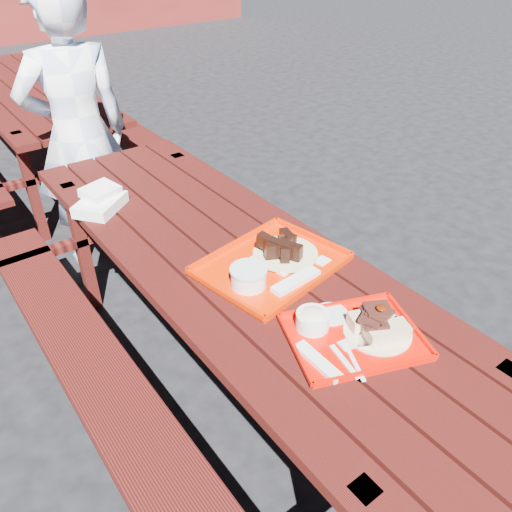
{
  "coord_description": "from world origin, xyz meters",
  "views": [
    {
      "loc": [
        -0.87,
        -1.32,
        1.81
      ],
      "look_at": [
        0.0,
        -0.15,
        0.82
      ],
      "focal_mm": 35.0,
      "sensor_mm": 36.0,
      "label": 1
    }
  ],
  "objects_px": {
    "picnic_table_far": "(28,112)",
    "near_tray": "(352,328)",
    "person": "(79,135)",
    "far_tray": "(272,264)",
    "picnic_table_near": "(234,292)"
  },
  "relations": [
    {
      "from": "picnic_table_far",
      "to": "near_tray",
      "type": "bearing_deg",
      "value": -89.42
    },
    {
      "from": "picnic_table_near",
      "to": "person",
      "type": "height_order",
      "value": "person"
    },
    {
      "from": "near_tray",
      "to": "picnic_table_far",
      "type": "bearing_deg",
      "value": 90.58
    },
    {
      "from": "picnic_table_near",
      "to": "person",
      "type": "xyz_separation_m",
      "value": [
        -0.06,
        1.43,
        0.24
      ]
    },
    {
      "from": "far_tray",
      "to": "person",
      "type": "bearing_deg",
      "value": 94.04
    },
    {
      "from": "person",
      "to": "near_tray",
      "type": "bearing_deg",
      "value": 97.13
    },
    {
      "from": "picnic_table_near",
      "to": "far_tray",
      "type": "distance_m",
      "value": 0.28
    },
    {
      "from": "person",
      "to": "picnic_table_far",
      "type": "bearing_deg",
      "value": -87.95
    },
    {
      "from": "picnic_table_far",
      "to": "near_tray",
      "type": "relative_size",
      "value": 5.07
    },
    {
      "from": "picnic_table_far",
      "to": "person",
      "type": "distance_m",
      "value": 1.4
    },
    {
      "from": "far_tray",
      "to": "near_tray",
      "type": "bearing_deg",
      "value": -92.76
    },
    {
      "from": "near_tray",
      "to": "person",
      "type": "xyz_separation_m",
      "value": [
        -0.09,
        2.02,
        0.02
      ]
    },
    {
      "from": "picnic_table_near",
      "to": "near_tray",
      "type": "distance_m",
      "value": 0.63
    },
    {
      "from": "picnic_table_far",
      "to": "picnic_table_near",
      "type": "bearing_deg",
      "value": -90.0
    },
    {
      "from": "picnic_table_far",
      "to": "near_tray",
      "type": "distance_m",
      "value": 3.4
    }
  ]
}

